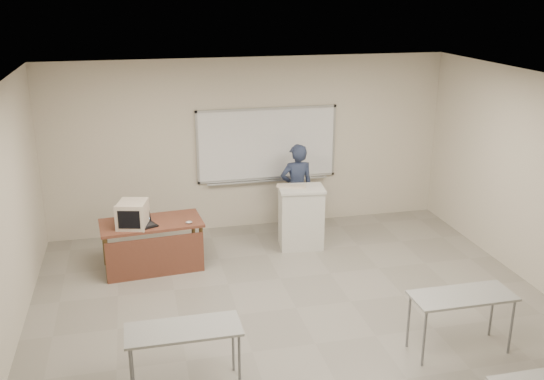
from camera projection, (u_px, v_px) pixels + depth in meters
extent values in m
cube|color=gray|center=(315.00, 344.00, 7.31)|extent=(7.00, 8.00, 0.01)
cube|color=white|center=(267.00, 144.00, 10.57)|extent=(2.40, 0.03, 1.20)
cube|color=#B7BABC|center=(267.00, 109.00, 10.37)|extent=(2.48, 0.04, 0.04)
cube|color=#B7BABC|center=(267.00, 178.00, 10.76)|extent=(2.48, 0.04, 0.04)
cube|color=#B7BABC|center=(197.00, 148.00, 10.30)|extent=(0.04, 0.04, 1.28)
cube|color=#B7BABC|center=(334.00, 140.00, 10.82)|extent=(0.04, 0.04, 1.28)
cube|color=#B7BABC|center=(268.00, 181.00, 10.73)|extent=(2.16, 0.07, 0.02)
cube|color=#9FA09A|center=(183.00, 330.00, 6.27)|extent=(1.20, 0.50, 0.03)
cylinder|color=slate|center=(132.00, 378.00, 6.09)|extent=(0.03, 0.03, 0.70)
cylinder|color=slate|center=(239.00, 364.00, 6.32)|extent=(0.03, 0.03, 0.70)
cylinder|color=slate|center=(131.00, 356.00, 6.46)|extent=(0.03, 0.03, 0.70)
cylinder|color=slate|center=(233.00, 343.00, 6.69)|extent=(0.03, 0.03, 0.70)
cube|color=#9FA09A|center=(463.00, 296.00, 6.96)|extent=(1.20, 0.50, 0.03)
cylinder|color=slate|center=(424.00, 339.00, 6.78)|extent=(0.03, 0.03, 0.70)
cylinder|color=slate|center=(511.00, 327.00, 7.01)|extent=(0.03, 0.03, 0.70)
cylinder|color=slate|center=(409.00, 321.00, 7.14)|extent=(0.03, 0.03, 0.70)
cylinder|color=slate|center=(492.00, 310.00, 7.38)|extent=(0.03, 0.03, 0.70)
cube|color=brown|center=(151.00, 223.00, 9.09)|extent=(1.50, 0.75, 0.04)
cube|color=brown|center=(154.00, 258.00, 8.89)|extent=(1.43, 0.03, 0.63)
cylinder|color=#493418|center=(105.00, 259.00, 8.77)|extent=(0.06, 0.06, 0.71)
cylinder|color=#493418|center=(200.00, 250.00, 9.07)|extent=(0.06, 0.06, 0.71)
cylinder|color=#493418|center=(106.00, 242.00, 9.35)|extent=(0.06, 0.06, 0.71)
cylinder|color=#493418|center=(196.00, 234.00, 9.65)|extent=(0.06, 0.06, 0.71)
cube|color=#BBBAB2|center=(301.00, 218.00, 9.93)|extent=(0.69, 0.49, 0.98)
cube|color=#BBBAB2|center=(301.00, 189.00, 9.77)|extent=(0.73, 0.53, 0.04)
cube|color=beige|center=(133.00, 214.00, 8.88)|extent=(0.40, 0.42, 0.38)
cube|color=beige|center=(133.00, 219.00, 8.67)|extent=(0.42, 0.04, 0.39)
cube|color=black|center=(133.00, 220.00, 8.65)|extent=(0.32, 0.01, 0.27)
cube|color=black|center=(145.00, 226.00, 8.89)|extent=(0.34, 0.25, 0.02)
cube|color=black|center=(144.00, 225.00, 8.88)|extent=(0.28, 0.15, 0.01)
cube|color=black|center=(144.00, 214.00, 9.00)|extent=(0.34, 0.07, 0.24)
cube|color=#94BBE0|center=(144.00, 214.00, 8.99)|extent=(0.29, 0.05, 0.18)
ellipsoid|color=#B0B3B8|center=(189.00, 222.00, 9.01)|extent=(0.12, 0.10, 0.04)
cube|color=beige|center=(291.00, 186.00, 9.80)|extent=(0.50, 0.30, 0.03)
imported|color=black|center=(297.00, 189.00, 10.43)|extent=(0.59, 0.40, 1.59)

